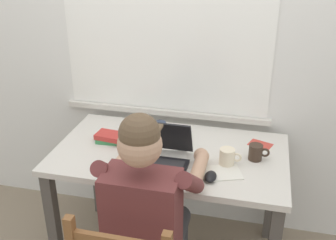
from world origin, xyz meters
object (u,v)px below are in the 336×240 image
Objects in this scene: coffee_mug_dark at (256,152)px; book_stack_main at (111,137)px; desk at (170,167)px; seated_person at (149,211)px; coffee_mug_spare at (160,129)px; computer_mouse at (211,176)px; laptop at (158,155)px; landscape_photo_print at (260,145)px; coffee_mug_white at (227,157)px.

book_stack_main is at bearing 179.15° from coffee_mug_dark.
desk is 1.06× the size of seated_person.
computer_mouse is at bearing -47.68° from coffee_mug_spare.
desk is at bearing 76.56° from laptop.
seated_person is 9.48× the size of landscape_photo_print.
desk is 10.09× the size of landscape_photo_print.
coffee_mug_spare reaches higher than landscape_photo_print.
landscape_photo_print is (0.60, 0.03, -0.04)m from coffee_mug_spare.
seated_person is at bearing -80.67° from coffee_mug_spare.
desk is 11.67× the size of coffee_mug_dark.
seated_person reaches higher than coffee_mug_white.
computer_mouse is 0.18m from coffee_mug_white.
computer_mouse is at bearing -112.46° from coffee_mug_white.
coffee_mug_white reaches higher than landscape_photo_print.
coffee_mug_spare is (-0.10, 0.17, 0.15)m from desk.
desk is 3.97× the size of laptop.
coffee_mug_white is (0.36, 0.07, -0.00)m from laptop.
coffee_mug_dark reaches higher than desk.
laptop reaches higher than desk.
landscape_photo_print is at bearing 10.70° from book_stack_main.
coffee_mug_white reaches higher than coffee_mug_dark.
desk is 0.39m from book_stack_main.
seated_person is at bearing -83.46° from laptop.
coffee_mug_dark is at bearing 49.96° from computer_mouse.
seated_person reaches higher than laptop.
coffee_mug_dark reaches higher than book_stack_main.
coffee_mug_spare reaches higher than coffee_mug_dark.
desk is 0.21m from laptop.
coffee_mug_spare is (-0.36, 0.40, 0.03)m from computer_mouse.
coffee_mug_white is at bearing -8.57° from book_stack_main.
coffee_mug_dark is at bearing 2.83° from desk.
laptop is (-0.03, -0.14, 0.16)m from desk.
book_stack_main is (-0.37, 0.04, 0.13)m from desk.
computer_mouse is 0.88× the size of coffee_mug_spare.
coffee_mug_dark is 0.99× the size of coffee_mug_spare.
coffee_mug_dark is (0.47, 0.47, 0.12)m from seated_person.
desk is at bearing -177.17° from coffee_mug_dark.
laptop reaches higher than landscape_photo_print.
coffee_mug_spare reaches higher than desk.
book_stack_main reaches higher than desk.
laptop is 2.94× the size of coffee_mug_dark.
landscape_photo_print is at bearing 21.91° from desk.
seated_person is 0.35m from computer_mouse.
coffee_mug_spare is at bearing 165.70° from coffee_mug_dark.
coffee_mug_dark is at bearing 32.43° from coffee_mug_white.
coffee_mug_spare is at bearing 102.04° from laptop.
coffee_mug_white is (0.33, -0.07, 0.15)m from desk.
landscape_photo_print is at bearing 2.84° from coffee_mug_spare.
laptop is at bearing -127.37° from landscape_photo_print.
coffee_mug_spare is (-0.43, 0.24, -0.00)m from coffee_mug_white.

